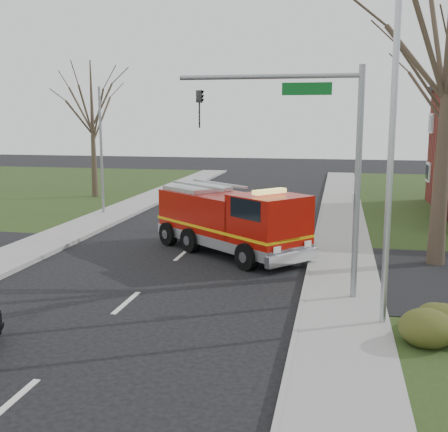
# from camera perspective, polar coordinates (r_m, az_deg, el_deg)

# --- Properties ---
(ground) EXTENTS (120.00, 120.00, 0.00)m
(ground) POSITION_cam_1_polar(r_m,az_deg,el_deg) (16.85, -9.90, -8.70)
(ground) COLOR black
(ground) RESTS_ON ground
(sidewalk_right) EXTENTS (2.40, 80.00, 0.15)m
(sidewalk_right) POSITION_cam_1_polar(r_m,az_deg,el_deg) (15.73, 11.96, -9.84)
(sidewalk_right) COLOR #969791
(sidewalk_right) RESTS_ON ground
(health_center_sign) EXTENTS (0.12, 2.00, 1.40)m
(health_center_sign) POSITION_cam_1_polar(r_m,az_deg,el_deg) (28.06, 20.73, 0.15)
(health_center_sign) COLOR #531315
(health_center_sign) RESTS_ON ground
(bare_tree_far) EXTENTS (5.25, 5.25, 10.50)m
(bare_tree_far) POSITION_cam_1_polar(r_m,az_deg,el_deg) (30.27, 21.60, 11.44)
(bare_tree_far) COLOR #32261D
(bare_tree_far) RESTS_ON ground
(bare_tree_left) EXTENTS (4.50, 4.50, 9.00)m
(bare_tree_left) POSITION_cam_1_polar(r_m,az_deg,el_deg) (38.30, -13.26, 10.02)
(bare_tree_left) COLOR #32261D
(bare_tree_left) RESTS_ON ground
(traffic_signal_mast) EXTENTS (5.29, 0.18, 6.80)m
(traffic_signal_mast) POSITION_cam_1_polar(r_m,az_deg,el_deg) (16.35, 9.03, 7.60)
(traffic_signal_mast) COLOR gray
(traffic_signal_mast) RESTS_ON ground
(streetlight_pole) EXTENTS (1.48, 0.16, 8.40)m
(streetlight_pole) POSITION_cam_1_polar(r_m,az_deg,el_deg) (14.39, 16.38, 6.39)
(streetlight_pole) COLOR #B7BABF
(streetlight_pole) RESTS_ON ground
(utility_pole_far) EXTENTS (0.14, 0.14, 7.00)m
(utility_pole_far) POSITION_cam_1_polar(r_m,az_deg,el_deg) (31.57, -12.36, 6.38)
(utility_pole_far) COLOR gray
(utility_pole_far) RESTS_ON ground
(fire_engine) EXTENTS (6.84, 6.27, 2.80)m
(fire_engine) POSITION_cam_1_polar(r_m,az_deg,el_deg) (22.19, 0.75, -0.64)
(fire_engine) COLOR #9A0F07
(fire_engine) RESTS_ON ground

